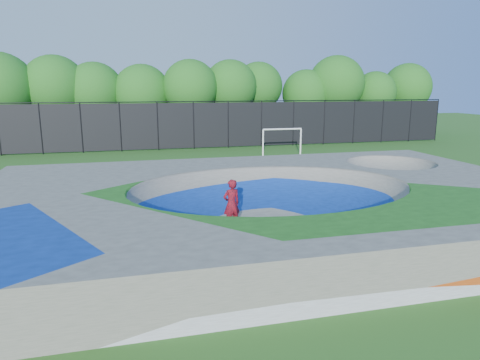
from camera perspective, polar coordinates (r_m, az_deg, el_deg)
The scene contains 7 objects.
ground at distance 16.88m, azimuth 4.14°, elevation -5.68°, with size 120.00×120.00×0.00m, color #265918.
skate_deck at distance 16.66m, azimuth 4.18°, elevation -3.22°, with size 22.00×14.00×1.50m, color gray.
skater at distance 15.95m, azimuth -1.14°, elevation -3.21°, with size 0.68×0.45×1.87m, color red.
skateboard at distance 16.21m, azimuth -1.12°, elevation -6.31°, with size 0.78×0.22×0.05m, color black.
soccer_goal at distance 33.12m, azimuth 5.65°, elevation 5.76°, with size 3.18×0.12×2.10m.
fence at distance 36.71m, azimuth -6.20°, elevation 7.39°, with size 48.09×0.09×4.04m.
treeline at distance 41.64m, azimuth -7.65°, elevation 11.98°, with size 54.79×7.49×8.41m.
Camera 1 is at (-5.09, -15.22, 5.20)m, focal length 32.00 mm.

